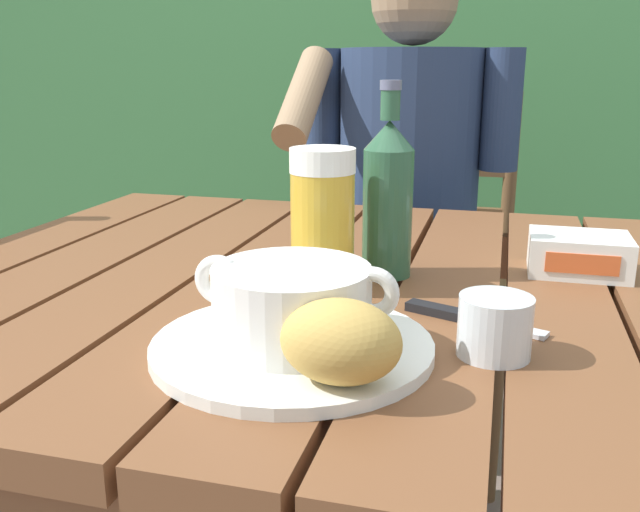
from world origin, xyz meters
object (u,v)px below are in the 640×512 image
object	(u,v)px
bread_roll	(341,341)
water_glass_small	(495,326)
chair_near_diner	(413,276)
table_knife	(459,316)
soup_bowl	(294,303)
serving_plate	(294,346)
beer_bottle	(388,196)
butter_tub	(579,254)
beer_glass	(322,220)
person_eating	(404,190)

from	to	relation	value
bread_roll	water_glass_small	bearing A→B (deg)	43.59
chair_near_diner	table_knife	distance (m)	1.08
chair_near_diner	bread_roll	world-z (taller)	chair_near_diner
table_knife	soup_bowl	bearing A→B (deg)	-138.47
serving_plate	bread_roll	world-z (taller)	bread_roll
bread_roll	beer_bottle	distance (m)	0.35
soup_bowl	beer_bottle	distance (m)	0.28
chair_near_diner	serving_plate	distance (m)	1.19
beer_bottle	water_glass_small	bearing A→B (deg)	-58.17
chair_near_diner	beer_bottle	world-z (taller)	beer_bottle
soup_bowl	bread_roll	distance (m)	0.10
soup_bowl	table_knife	bearing A→B (deg)	41.53
chair_near_diner	bread_roll	xyz separation A→B (m)	(0.09, -1.23, 0.32)
bread_roll	butter_tub	bearing A→B (deg)	62.07
soup_bowl	beer_bottle	size ratio (longest dim) A/B	0.81
serving_plate	table_knife	xyz separation A→B (m)	(0.15, 0.13, -0.00)
beer_bottle	butter_tub	xyz separation A→B (m)	(0.25, 0.07, -0.08)
beer_glass	bread_roll	bearing A→B (deg)	-72.13
water_glass_small	table_knife	world-z (taller)	water_glass_small
soup_bowl	butter_tub	size ratio (longest dim) A/B	1.58
butter_tub	table_knife	world-z (taller)	butter_tub
chair_near_diner	bread_roll	bearing A→B (deg)	-85.65
beer_glass	butter_tub	bearing A→B (deg)	25.86
chair_near_diner	butter_tub	xyz separation A→B (m)	(0.32, -0.81, 0.30)
butter_tub	table_knife	size ratio (longest dim) A/B	0.82
beer_bottle	table_knife	size ratio (longest dim) A/B	1.61
beer_bottle	water_glass_small	xyz separation A→B (m)	(0.14, -0.23, -0.08)
butter_tub	chair_near_diner	bearing A→B (deg)	111.48
water_glass_small	butter_tub	world-z (taller)	water_glass_small
beer_bottle	table_knife	distance (m)	0.21
soup_bowl	bread_roll	world-z (taller)	soup_bowl
chair_near_diner	beer_bottle	bearing A→B (deg)	-85.30
soup_bowl	butter_tub	bearing A→B (deg)	50.50
chair_near_diner	table_knife	bearing A→B (deg)	-80.14
water_glass_small	chair_near_diner	bearing A→B (deg)	100.99
person_eating	serving_plate	xyz separation A→B (m)	(0.03, -0.96, 0.01)
water_glass_small	butter_tub	xyz separation A→B (m)	(0.10, 0.31, -0.00)
water_glass_small	table_knife	size ratio (longest dim) A/B	0.45
person_eating	butter_tub	bearing A→B (deg)	-62.38
water_glass_small	soup_bowl	bearing A→B (deg)	-167.04
beer_glass	chair_near_diner	bearing A→B (deg)	90.35
person_eating	water_glass_small	xyz separation A→B (m)	(0.22, -0.92, 0.04)
person_eating	soup_bowl	size ratio (longest dim) A/B	6.22
serving_plate	table_knife	bearing A→B (deg)	41.53
serving_plate	beer_glass	world-z (taller)	beer_glass
beer_glass	beer_bottle	xyz separation A→B (m)	(0.07, 0.08, 0.02)
chair_near_diner	person_eating	bearing A→B (deg)	-90.81
bread_roll	butter_tub	world-z (taller)	bread_roll
chair_near_diner	serving_plate	world-z (taller)	chair_near_diner
beer_glass	table_knife	distance (m)	0.20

